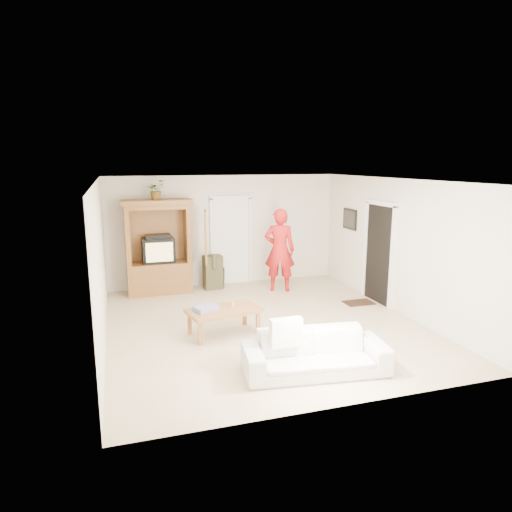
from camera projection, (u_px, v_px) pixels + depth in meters
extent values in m
plane|color=tan|center=(264.00, 324.00, 8.34)|extent=(6.00, 6.00, 0.00)
plane|color=white|center=(264.00, 180.00, 7.81)|extent=(6.00, 6.00, 0.00)
plane|color=silver|center=(225.00, 230.00, 10.88)|extent=(5.50, 0.00, 5.50)
plane|color=silver|center=(345.00, 304.00, 5.27)|extent=(5.50, 0.00, 5.50)
plane|color=silver|center=(100.00, 265.00, 7.27)|extent=(0.00, 6.00, 6.00)
plane|color=silver|center=(398.00, 246.00, 8.87)|extent=(0.00, 6.00, 6.00)
cube|color=brown|center=(160.00, 277.00, 10.28)|extent=(1.40, 0.60, 0.70)
cube|color=brown|center=(127.00, 237.00, 9.90)|extent=(0.10, 0.60, 1.20)
cube|color=brown|center=(187.00, 234.00, 10.27)|extent=(0.10, 0.60, 1.20)
cube|color=brown|center=(157.00, 234.00, 10.34)|extent=(1.40, 0.06, 1.20)
cube|color=brown|center=(157.00, 206.00, 9.95)|extent=(1.40, 0.60, 0.10)
cube|color=brown|center=(156.00, 202.00, 9.93)|extent=(1.52, 0.68, 0.10)
cube|color=brown|center=(206.00, 237.00, 9.93)|extent=(0.16, 0.67, 1.15)
cube|color=black|center=(158.00, 250.00, 10.18)|extent=(0.70, 0.52, 0.55)
cube|color=tan|center=(160.00, 252.00, 9.93)|extent=(0.58, 0.02, 0.42)
cube|color=black|center=(158.00, 236.00, 10.09)|extent=(0.55, 0.35, 0.08)
cube|color=#9D6836|center=(161.00, 276.00, 9.99)|extent=(1.19, 0.03, 0.25)
cube|color=white|center=(231.00, 242.00, 10.95)|extent=(0.85, 0.05, 2.04)
cube|color=black|center=(379.00, 254.00, 9.48)|extent=(0.05, 0.90, 2.04)
cube|color=black|center=(350.00, 219.00, 10.58)|extent=(0.03, 0.60, 0.48)
cube|color=#382316|center=(359.00, 303.00, 9.56)|extent=(0.60, 0.40, 0.02)
imported|color=#4C7238|center=(156.00, 190.00, 9.86)|extent=(0.50, 0.50, 0.42)
imported|color=#B31718|center=(280.00, 250.00, 10.31)|extent=(0.81, 0.69, 1.89)
imported|color=silver|center=(315.00, 353.00, 6.38)|extent=(2.08, 1.02, 0.59)
cube|color=#9D6836|center=(224.00, 311.00, 7.77)|extent=(1.32, 0.89, 0.07)
cube|color=#9D6836|center=(201.00, 334.00, 7.35)|extent=(0.08, 0.08, 0.39)
cube|color=#9D6836|center=(190.00, 324.00, 7.79)|extent=(0.08, 0.08, 0.39)
cube|color=#9D6836|center=(258.00, 323.00, 7.85)|extent=(0.08, 0.08, 0.39)
cube|color=#9D6836|center=(245.00, 314.00, 8.28)|extent=(0.08, 0.08, 0.39)
cube|color=#C44197|center=(206.00, 308.00, 7.67)|extent=(0.46, 0.40, 0.08)
cylinder|color=tan|center=(232.00, 304.00, 7.86)|extent=(0.08, 0.08, 0.10)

